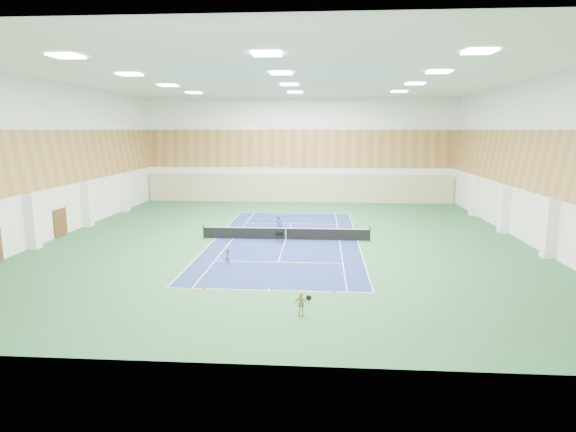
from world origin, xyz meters
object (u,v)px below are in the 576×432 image
(coach, at_px, (279,225))
(child_apron, at_px, (301,304))
(ball_cart, at_px, (279,237))
(tennis_net, at_px, (286,233))
(child_court, at_px, (228,256))

(coach, distance_m, child_apron, 16.94)
(child_apron, distance_m, ball_cart, 14.43)
(child_apron, xyz_separation_m, ball_cart, (-2.25, 14.26, -0.13))
(tennis_net, bearing_deg, child_court, -113.99)
(coach, distance_m, ball_cart, 2.54)
(child_apron, bearing_deg, ball_cart, 115.18)
(tennis_net, relative_size, child_apron, 11.95)
(tennis_net, xyz_separation_m, child_court, (-3.10, -6.96, -0.04))
(child_court, bearing_deg, tennis_net, 35.10)
(child_apron, bearing_deg, coach, 114.76)
(child_apron, bearing_deg, tennis_net, 113.13)
(tennis_net, relative_size, ball_cart, 15.74)
(tennis_net, xyz_separation_m, coach, (-0.67, 1.55, 0.26))
(tennis_net, distance_m, coach, 1.71)
(ball_cart, bearing_deg, coach, 111.88)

